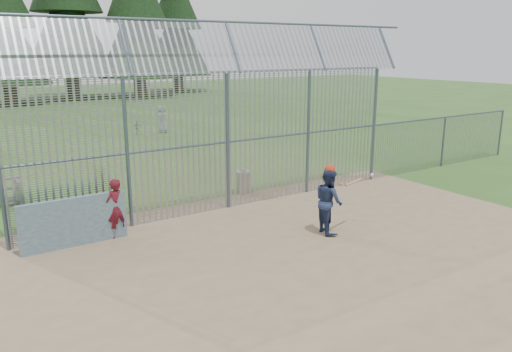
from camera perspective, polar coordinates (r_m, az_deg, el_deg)
ground at (r=12.29m, az=5.17°, el=-7.82°), size 120.00×120.00×0.00m
dirt_infield at (r=11.93m, az=6.68°, el=-8.51°), size 14.00×10.00×0.02m
dugout_wall at (r=12.69m, az=-20.07°, el=-4.96°), size 2.50×0.12×1.20m
batter at (r=12.85m, az=8.31°, el=-2.84°), size 0.82×0.95×1.68m
onlooker at (r=12.91m, az=-15.76°, el=-3.57°), size 0.62×0.49×1.51m
bg_kid_standing at (r=28.83m, az=-10.65°, el=6.42°), size 0.92×0.88×1.58m
bg_kid_seated at (r=28.51m, az=-13.37°, el=5.40°), size 0.48×0.47×0.80m
batting_gear at (r=12.73m, az=9.04°, el=0.43°), size 1.49×0.45×0.57m
trash_can at (r=16.41m, az=-1.49°, el=-0.67°), size 0.56×0.56×0.82m
backstop_fence at (r=15.39m, az=2.72°, el=5.85°), size 20.09×0.81×5.30m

